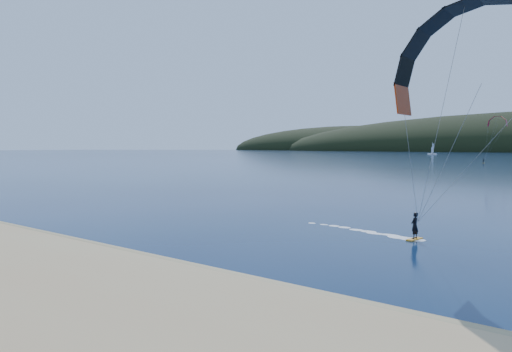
% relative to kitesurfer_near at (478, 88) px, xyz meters
% --- Properties ---
extents(ground, '(1800.00, 1800.00, 0.00)m').
position_rel_kitesurfer_near_xyz_m(ground, '(-13.51, -15.80, -10.19)').
color(ground, '#071939').
rests_on(ground, ground).
extents(wet_sand, '(220.00, 2.50, 0.10)m').
position_rel_kitesurfer_near_xyz_m(wet_sand, '(-13.51, -11.30, -10.14)').
color(wet_sand, olive).
rests_on(wet_sand, ground).
extents(kitesurfer_near, '(21.15, 8.27, 13.87)m').
position_rel_kitesurfer_near_xyz_m(kitesurfer_near, '(0.00, 0.00, 0.00)').
color(kitesurfer_near, orange).
rests_on(kitesurfer_near, ground).
extents(kitesurfer_far, '(9.42, 5.16, 17.29)m').
position_rel_kitesurfer_near_xyz_m(kitesurfer_far, '(-33.25, 179.72, 5.07)').
color(kitesurfer_far, orange).
rests_on(kitesurfer_far, ground).
extents(sailboat, '(7.93, 4.97, 11.07)m').
position_rel_kitesurfer_near_xyz_m(sailboat, '(-122.62, 385.07, -9.37)').
color(sailboat, white).
rests_on(sailboat, ground).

